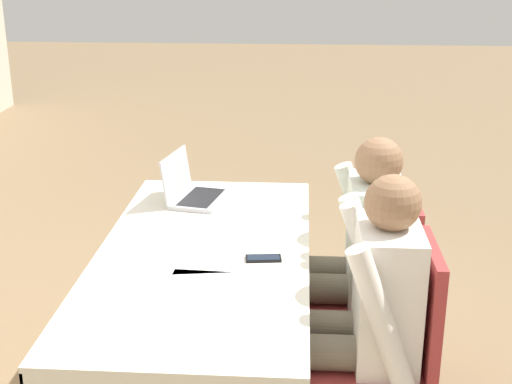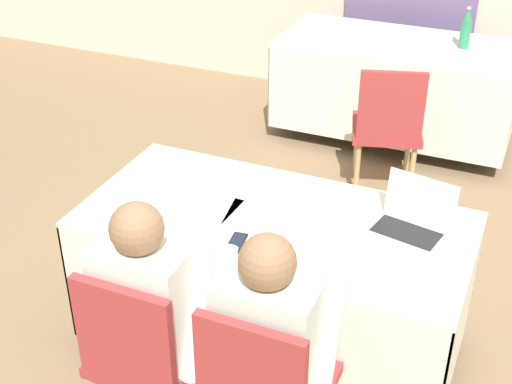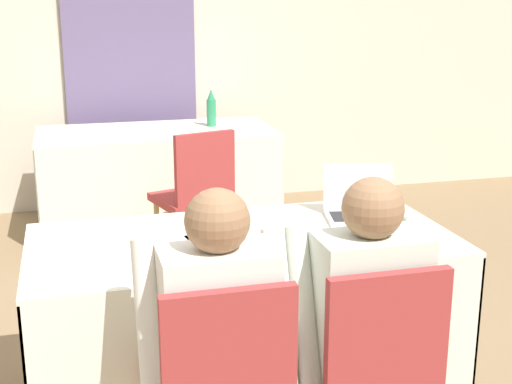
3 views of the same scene
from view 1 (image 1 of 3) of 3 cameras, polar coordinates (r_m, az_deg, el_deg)
name	(u,v)px [view 1 (image 1 of 3)]	position (r m, az deg, el deg)	size (l,w,h in m)	color
conference_table_near	(205,291)	(2.93, -4.14, -7.92)	(1.73, 0.84, 0.76)	silver
laptop	(194,192)	(3.38, -5.01, 0.02)	(0.36, 0.31, 0.23)	#B7B7BC
cell_phone	(263,258)	(2.76, 0.60, -5.32)	(0.08, 0.14, 0.01)	black
paper_beside_laptop	(209,284)	(2.58, -3.81, -7.33)	(0.23, 0.31, 0.00)	white
paper_centre_table	(231,212)	(3.24, -2.03, -1.59)	(0.31, 0.35, 0.00)	white
paper_left_edge	(195,262)	(2.75, -4.87, -5.60)	(0.25, 0.32, 0.00)	white
chair_near_left	(390,346)	(2.74, 10.70, -12.03)	(0.44, 0.44, 0.91)	tan
chair_near_right	(378,285)	(3.18, 9.70, -7.36)	(0.44, 0.44, 0.91)	tan
person_checkered_shirt	(364,307)	(2.65, 8.67, -9.08)	(0.50, 0.52, 1.17)	#665B4C
person_white_shirt	(355,251)	(3.10, 7.96, -4.70)	(0.50, 0.52, 1.17)	#665B4C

